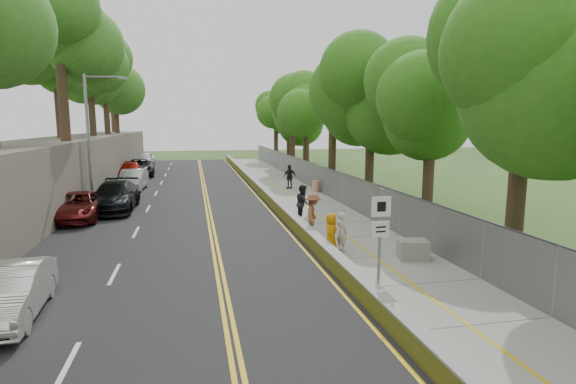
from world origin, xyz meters
TOP-DOWN VIEW (x-y plane):
  - ground at (0.00, 0.00)m, footprint 140.00×140.00m
  - road at (-5.40, 15.00)m, footprint 11.20×66.00m
  - sidewalk at (2.55, 15.00)m, footprint 4.20×66.00m
  - jersey_barrier at (0.25, 15.00)m, footprint 0.42×66.00m
  - rock_embankment at (-13.50, 15.00)m, footprint 5.00×66.00m
  - chainlink_fence at (4.65, 15.00)m, footprint 0.04×66.00m
  - trees_embankment at (-13.00, 15.00)m, footprint 6.40×66.00m
  - trees_fenceside at (7.00, 15.00)m, footprint 7.00×66.00m
  - streetlight at (-10.46, 14.00)m, footprint 2.52×0.22m
  - signpost at (1.05, -3.02)m, footprint 0.62×0.09m
  - construction_barrel at (4.30, 16.16)m, footprint 0.51×0.51m
  - concrete_block at (3.50, -0.50)m, footprint 1.22×1.02m
  - car_1 at (-9.25, -3.08)m, footprint 1.72×4.26m
  - car_2 at (-10.54, 9.57)m, footprint 2.46×5.21m
  - car_3 at (-9.00, 11.76)m, footprint 2.43×5.80m
  - car_4 at (-9.00, 12.05)m, footprint 1.61×3.96m
  - car_5 at (-9.00, 19.90)m, footprint 1.91×4.83m
  - car_6 at (-9.58, 29.67)m, footprint 3.07×6.02m
  - car_7 at (-10.21, 28.01)m, footprint 2.23×5.06m
  - car_8 at (-10.13, 40.64)m, footprint 2.29×4.80m
  - painter_0 at (0.75, 1.00)m, footprint 0.58×0.81m
  - painter_1 at (1.20, 1.00)m, footprint 0.55×0.67m
  - painter_2 at (1.00, 6.59)m, footprint 0.89×1.05m
  - painter_3 at (0.75, 3.69)m, footprint 1.07×1.40m
  - person_far at (2.80, 18.25)m, footprint 1.18×0.73m

SIDE VIEW (x-z plane):
  - ground at x=0.00m, z-range 0.00..0.00m
  - road at x=-5.40m, z-range 0.00..0.04m
  - sidewalk at x=2.55m, z-range 0.00..0.05m
  - jersey_barrier at x=0.25m, z-range 0.00..0.60m
  - concrete_block at x=3.50m, z-range 0.05..0.76m
  - construction_barrel at x=4.30m, z-range 0.05..0.89m
  - car_4 at x=-9.00m, z-range 0.04..1.39m
  - car_1 at x=-9.25m, z-range 0.04..1.42m
  - car_2 at x=-10.54m, z-range 0.04..1.48m
  - car_7 at x=-10.21m, z-range 0.04..1.49m
  - painter_0 at x=0.75m, z-range 0.05..1.60m
  - car_5 at x=-9.00m, z-range 0.04..1.61m
  - car_8 at x=-10.13m, z-range 0.04..1.62m
  - painter_1 at x=1.20m, z-range 0.05..1.62m
  - car_6 at x=-9.58m, z-range 0.04..1.67m
  - car_3 at x=-9.00m, z-range 0.04..1.71m
  - person_far at x=2.80m, z-range 0.05..1.92m
  - chainlink_fence at x=4.65m, z-range 0.00..2.00m
  - painter_3 at x=0.75m, z-range 0.05..1.97m
  - painter_2 at x=1.00m, z-range 0.05..1.97m
  - signpost at x=1.05m, z-range 0.41..3.51m
  - rock_embankment at x=-13.50m, z-range 0.00..4.00m
  - streetlight at x=-10.46m, z-range 0.64..8.64m
  - trees_fenceside at x=7.00m, z-range 0.00..14.00m
  - trees_embankment at x=-13.00m, z-range 4.00..17.00m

